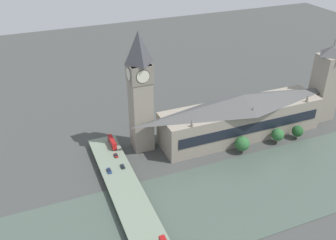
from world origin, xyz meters
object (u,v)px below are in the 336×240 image
at_px(car_northbound_mid, 116,155).
at_px(victoria_tower, 325,83).
at_px(road_bridge, 139,219).
at_px(double_decker_bus_lead, 112,142).
at_px(car_southbound_lead, 109,170).
at_px(parliament_hall, 242,116).
at_px(car_northbound_lead, 123,166).
at_px(clock_tower, 140,90).

bearing_deg(car_northbound_mid, victoria_tower, -90.52).
bearing_deg(road_bridge, victoria_tower, -71.47).
xyz_separation_m(double_decker_bus_lead, car_southbound_lead, (-23.81, 8.12, -1.82)).
bearing_deg(parliament_hall, victoria_tower, -89.95).
distance_m(parliament_hall, car_northbound_lead, 82.18).
bearing_deg(road_bridge, parliament_hall, -59.60).
distance_m(victoria_tower, road_bridge, 158.26).
relative_size(parliament_hall, victoria_tower, 1.89).
bearing_deg(car_northbound_mid, car_southbound_lead, 149.83).
relative_size(car_northbound_lead, car_northbound_mid, 0.98).
height_order(victoria_tower, car_northbound_lead, victoria_tower).
relative_size(victoria_tower, road_bridge, 0.38).
relative_size(clock_tower, double_decker_bus_lead, 6.08).
height_order(clock_tower, double_decker_bus_lead, clock_tower).
distance_m(victoria_tower, double_decker_bus_lead, 146.29).
relative_size(victoria_tower, double_decker_bus_lead, 4.66).
bearing_deg(clock_tower, car_northbound_mid, 116.33).
relative_size(car_northbound_mid, car_southbound_lead, 0.85).
height_order(clock_tower, car_southbound_lead, clock_tower).
xyz_separation_m(victoria_tower, road_bridge, (-49.78, 148.54, -22.46)).
distance_m(victoria_tower, car_southbound_lead, 154.42).
bearing_deg(car_northbound_lead, clock_tower, -41.45).
xyz_separation_m(road_bridge, car_northbound_mid, (51.11, -3.10, 1.53)).
bearing_deg(car_northbound_lead, parliament_hall, -82.93).
bearing_deg(double_decker_bus_lead, victoria_tower, -95.07).
height_order(road_bridge, car_northbound_lead, car_northbound_lead).
bearing_deg(road_bridge, car_southbound_lead, 5.98).
distance_m(road_bridge, double_decker_bus_lead, 62.82).
height_order(victoria_tower, road_bridge, victoria_tower).
xyz_separation_m(victoria_tower, car_northbound_mid, (1.33, 145.43, -20.92)).
height_order(parliament_hall, double_decker_bus_lead, parliament_hall).
height_order(road_bridge, car_southbound_lead, car_southbound_lead).
bearing_deg(car_southbound_lead, car_northbound_mid, -30.17).
bearing_deg(road_bridge, clock_tower, -20.12).
height_order(car_northbound_mid, car_southbound_lead, car_northbound_mid).
xyz_separation_m(clock_tower, car_northbound_lead, (-20.87, 18.43, -33.72)).
relative_size(double_decker_bus_lead, car_northbound_lead, 3.01).
relative_size(parliament_hall, double_decker_bus_lead, 8.82).
distance_m(road_bridge, car_northbound_lead, 39.89).
bearing_deg(car_northbound_lead, victoria_tower, -86.01).
xyz_separation_m(parliament_hall, double_decker_bus_lead, (12.87, 80.71, -7.52)).
relative_size(parliament_hall, road_bridge, 0.72).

